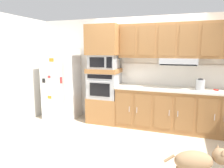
# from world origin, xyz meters

# --- Properties ---
(ground_plane) EXTENTS (9.60, 9.60, 0.00)m
(ground_plane) POSITION_xyz_m (0.00, 0.00, 0.00)
(ground_plane) COLOR beige
(back_kitchen_wall) EXTENTS (6.20, 0.12, 2.50)m
(back_kitchen_wall) POSITION_xyz_m (0.00, 1.11, 1.25)
(back_kitchen_wall) COLOR silver
(back_kitchen_wall) RESTS_ON ground
(side_panel_left) EXTENTS (0.12, 7.10, 2.50)m
(side_panel_left) POSITION_xyz_m (-2.80, 0.00, 1.25)
(side_panel_left) COLOR silver
(side_panel_left) RESTS_ON ground
(refrigerator) EXTENTS (0.76, 0.73, 1.76)m
(refrigerator) POSITION_xyz_m (-2.07, 0.68, 0.88)
(refrigerator) COLOR white
(refrigerator) RESTS_ON ground
(oven_base_cabinet) EXTENTS (0.74, 0.62, 0.60)m
(oven_base_cabinet) POSITION_xyz_m (-0.93, 0.75, 0.30)
(oven_base_cabinet) COLOR #996638
(oven_base_cabinet) RESTS_ON ground
(built_in_oven) EXTENTS (0.70, 0.62, 0.60)m
(built_in_oven) POSITION_xyz_m (-0.93, 0.75, 0.90)
(built_in_oven) COLOR #A8AAAF
(built_in_oven) RESTS_ON oven_base_cabinet
(appliance_mid_shelf) EXTENTS (0.74, 0.62, 0.10)m
(appliance_mid_shelf) POSITION_xyz_m (-0.93, 0.75, 1.25)
(appliance_mid_shelf) COLOR #996638
(appliance_mid_shelf) RESTS_ON built_in_oven
(microwave) EXTENTS (0.64, 0.54, 0.32)m
(microwave) POSITION_xyz_m (-0.93, 0.75, 1.46)
(microwave) COLOR #A8AAAF
(microwave) RESTS_ON appliance_mid_shelf
(appliance_upper_cabinet) EXTENTS (0.74, 0.62, 0.68)m
(appliance_upper_cabinet) POSITION_xyz_m (-0.93, 0.75, 1.96)
(appliance_upper_cabinet) COLOR #996638
(appliance_upper_cabinet) RESTS_ON microwave
(lower_cabinet_run) EXTENTS (2.95, 0.63, 0.88)m
(lower_cabinet_run) POSITION_xyz_m (0.92, 0.75, 0.44)
(lower_cabinet_run) COLOR #996638
(lower_cabinet_run) RESTS_ON ground
(countertop_slab) EXTENTS (2.99, 0.64, 0.04)m
(countertop_slab) POSITION_xyz_m (0.92, 0.75, 0.90)
(countertop_slab) COLOR silver
(countertop_slab) RESTS_ON lower_cabinet_run
(backsplash_panel) EXTENTS (2.99, 0.02, 0.50)m
(backsplash_panel) POSITION_xyz_m (0.92, 1.04, 1.17)
(backsplash_panel) COLOR silver
(backsplash_panel) RESTS_ON countertop_slab
(upper_cabinet_with_hood) EXTENTS (2.95, 0.48, 0.88)m
(upper_cabinet_with_hood) POSITION_xyz_m (0.91, 0.87, 1.90)
(upper_cabinet_with_hood) COLOR #996638
(upper_cabinet_with_hood) RESTS_ON backsplash_panel
(screwdriver) EXTENTS (0.17, 0.17, 0.03)m
(screwdriver) POSITION_xyz_m (1.51, 0.78, 0.93)
(screwdriver) COLOR red
(screwdriver) RESTS_ON countertop_slab
(electric_kettle) EXTENTS (0.17, 0.17, 0.24)m
(electric_kettle) POSITION_xyz_m (1.19, 0.70, 1.03)
(electric_kettle) COLOR #A8AAAF
(electric_kettle) RESTS_ON countertop_slab
(dog) EXTENTS (0.80, 0.37, 0.61)m
(dog) POSITION_xyz_m (1.09, -1.33, 0.42)
(dog) COLOR #997551
(dog) RESTS_ON ground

